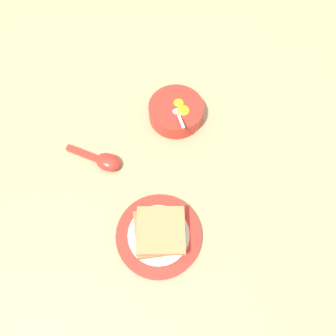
# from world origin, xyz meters

# --- Properties ---
(ground_plane) EXTENTS (3.00, 3.00, 0.00)m
(ground_plane) POSITION_xyz_m (0.00, 0.00, 0.00)
(ground_plane) COLOR tan
(egg_bowl) EXTENTS (0.13, 0.15, 0.07)m
(egg_bowl) POSITION_xyz_m (0.04, 0.07, 0.02)
(egg_bowl) COLOR red
(egg_bowl) RESTS_ON ground_plane
(toast_plate) EXTENTS (0.18, 0.18, 0.01)m
(toast_plate) POSITION_xyz_m (-0.07, -0.21, 0.01)
(toast_plate) COLOR red
(toast_plate) RESTS_ON ground_plane
(toast_sandwich) EXTENTS (0.12, 0.12, 0.03)m
(toast_sandwich) POSITION_xyz_m (-0.07, -0.21, 0.03)
(toast_sandwich) COLOR #9E7042
(toast_sandwich) RESTS_ON toast_plate
(soup_spoon) EXTENTS (0.13, 0.11, 0.03)m
(soup_spoon) POSITION_xyz_m (-0.15, -0.01, 0.01)
(soup_spoon) COLOR red
(soup_spoon) RESTS_ON ground_plane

